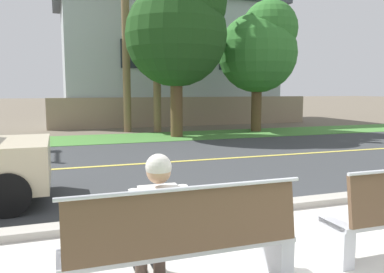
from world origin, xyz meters
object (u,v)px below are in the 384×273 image
(shade_tree_far_left, at_px, (180,28))
(bench_left, at_px, (183,244))
(shade_tree_left, at_px, (260,47))
(seated_person_white, at_px, (157,217))

(shade_tree_far_left, bearing_deg, bench_left, -107.17)
(shade_tree_far_left, relative_size, shade_tree_left, 1.14)
(seated_person_white, relative_size, shade_tree_far_left, 0.20)
(seated_person_white, bearing_deg, shade_tree_left, 57.48)
(bench_left, bearing_deg, shade_tree_far_left, 72.83)
(bench_left, distance_m, shade_tree_left, 13.88)
(seated_person_white, distance_m, shade_tree_far_left, 11.70)
(bench_left, xyz_separation_m, shade_tree_far_left, (3.34, 10.82, 3.53))
(bench_left, height_order, shade_tree_far_left, shade_tree_far_left)
(shade_tree_far_left, distance_m, shade_tree_left, 3.83)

